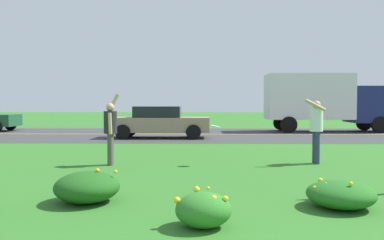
{
  "coord_description": "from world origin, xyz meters",
  "views": [
    {
      "loc": [
        -1.01,
        -1.78,
        1.62
      ],
      "look_at": [
        -1.2,
        7.9,
        1.23
      ],
      "focal_mm": 39.97,
      "sensor_mm": 36.0,
      "label": 1
    }
  ],
  "objects_px": {
    "box_truck_navy": "(324,99)",
    "person_thrower_dark_shirt": "(111,128)",
    "person_catcher_white_shirt": "(316,126)",
    "frisbee_pale_blue": "(215,126)",
    "car_tan_center_left": "(159,122)"
  },
  "relations": [
    {
      "from": "person_thrower_dark_shirt",
      "to": "person_catcher_white_shirt",
      "type": "bearing_deg",
      "value": 3.92
    },
    {
      "from": "box_truck_navy",
      "to": "frisbee_pale_blue",
      "type": "bearing_deg",
      "value": -116.78
    },
    {
      "from": "frisbee_pale_blue",
      "to": "car_tan_center_left",
      "type": "xyz_separation_m",
      "value": [
        -2.25,
        8.49,
        -0.27
      ]
    },
    {
      "from": "frisbee_pale_blue",
      "to": "person_thrower_dark_shirt",
      "type": "bearing_deg",
      "value": -178.85
    },
    {
      "from": "car_tan_center_left",
      "to": "person_catcher_white_shirt",
      "type": "bearing_deg",
      "value": -58.82
    },
    {
      "from": "person_thrower_dark_shirt",
      "to": "car_tan_center_left",
      "type": "xyz_separation_m",
      "value": [
        0.45,
        8.54,
        -0.23
      ]
    },
    {
      "from": "frisbee_pale_blue",
      "to": "box_truck_navy",
      "type": "xyz_separation_m",
      "value": [
        6.54,
        12.96,
        0.8
      ]
    },
    {
      "from": "person_thrower_dark_shirt",
      "to": "person_catcher_white_shirt",
      "type": "xyz_separation_m",
      "value": [
        5.4,
        0.37,
        0.04
      ]
    },
    {
      "from": "box_truck_navy",
      "to": "car_tan_center_left",
      "type": "bearing_deg",
      "value": -153.04
    },
    {
      "from": "car_tan_center_left",
      "to": "box_truck_navy",
      "type": "distance_m",
      "value": 9.93
    },
    {
      "from": "box_truck_navy",
      "to": "person_thrower_dark_shirt",
      "type": "bearing_deg",
      "value": -125.4
    },
    {
      "from": "person_thrower_dark_shirt",
      "to": "frisbee_pale_blue",
      "type": "xyz_separation_m",
      "value": [
        2.71,
        0.05,
        0.04
      ]
    },
    {
      "from": "person_catcher_white_shirt",
      "to": "frisbee_pale_blue",
      "type": "height_order",
      "value": "person_catcher_white_shirt"
    },
    {
      "from": "person_catcher_white_shirt",
      "to": "car_tan_center_left",
      "type": "bearing_deg",
      "value": 121.18
    },
    {
      "from": "person_catcher_white_shirt",
      "to": "box_truck_navy",
      "type": "height_order",
      "value": "box_truck_navy"
    }
  ]
}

